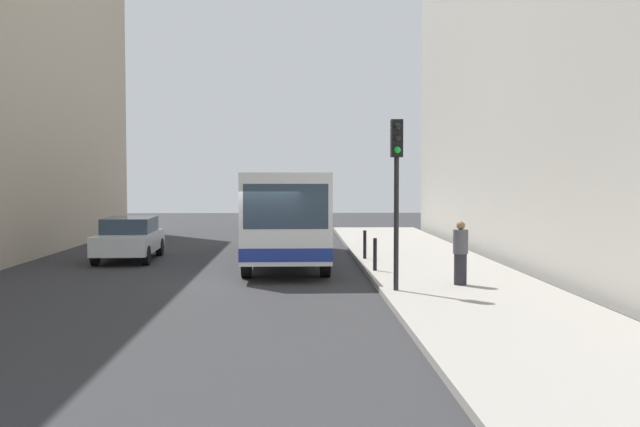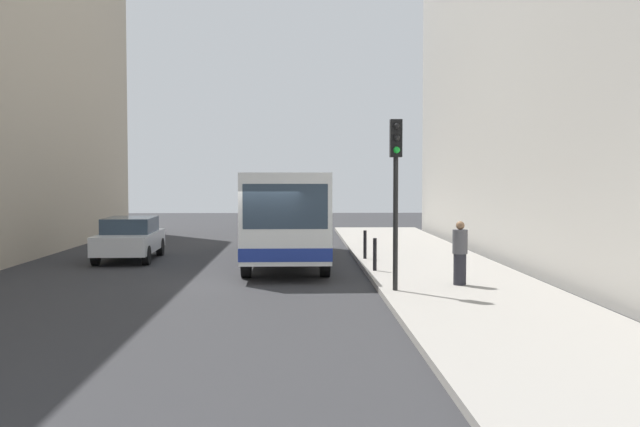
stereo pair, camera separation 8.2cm
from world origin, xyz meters
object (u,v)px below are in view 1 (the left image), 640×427
Objects in this scene: traffic_light at (397,172)px; car_beside_bus at (129,238)px; bus at (286,211)px; bollard_near at (375,254)px; bollard_mid at (365,245)px; pedestrian_near_signal at (460,253)px.

car_beside_bus is at bearing 135.14° from traffic_light.
bus reaches higher than bollard_near.
bus reaches higher than bollard_mid.
bollard_near is at bearing 91.51° from traffic_light.
car_beside_bus is at bearing 151.76° from bollard_near.
traffic_light is 4.32× the size of bollard_mid.
bus is 11.64× the size of bollard_near.
bollard_near is at bearing -60.06° from pedestrian_near_signal.
bus is 8.11m from pedestrian_near_signal.
bus is at bearing 167.84° from bollard_mid.
pedestrian_near_signal is (1.85, -6.13, 0.33)m from bollard_mid.
pedestrian_near_signal is (1.85, -2.94, 0.33)m from bollard_near.
traffic_light is at bearing 23.99° from pedestrian_near_signal.
bus is 4.73m from bollard_near.
traffic_light is 7.39m from bollard_mid.
traffic_light is at bearing -88.49° from bollard_near.
traffic_light reaches higher than bollard_mid.
bus is 2.70× the size of traffic_light.
bollard_near is 3.19m from bollard_mid.
bollard_near is at bearing 149.76° from car_beside_bus.
car_beside_bus is 11.77m from traffic_light.
pedestrian_near_signal reaches higher than bollard_near.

